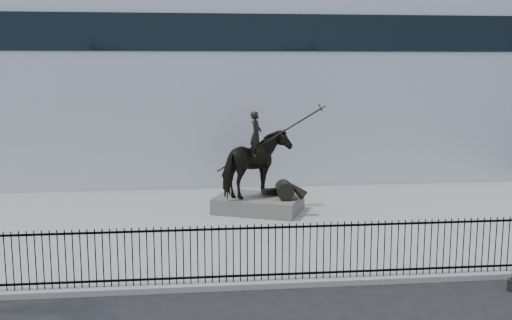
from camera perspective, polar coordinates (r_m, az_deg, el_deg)
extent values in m
plane|color=black|center=(14.53, -1.70, -13.78)|extent=(120.00, 120.00, 0.00)
cube|color=gray|center=(21.12, -3.27, -6.21)|extent=(30.00, 12.00, 0.15)
cube|color=silver|center=(33.38, -4.57, 7.12)|extent=(44.00, 14.00, 9.00)
cube|color=black|center=(15.58, -2.09, -10.98)|extent=(22.00, 0.05, 0.05)
cube|color=black|center=(15.19, -2.12, -6.55)|extent=(22.00, 0.05, 0.05)
cube|color=black|center=(15.38, -2.10, -8.88)|extent=(22.00, 0.03, 1.50)
cube|color=#504D49|center=(22.60, 0.22, -4.21)|extent=(3.69, 3.18, 0.58)
imported|color=black|center=(22.30, 0.23, -0.39)|extent=(2.89, 3.08, 2.47)
imported|color=black|center=(22.17, -0.01, 2.50)|extent=(0.61, 0.72, 1.67)
cylinder|color=black|center=(22.08, 1.07, 1.80)|extent=(3.67, 1.62, 2.51)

